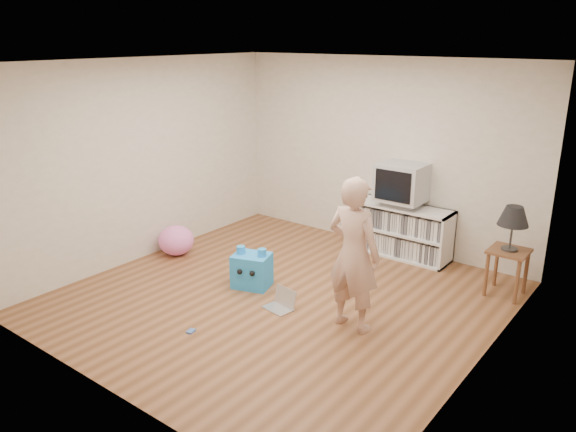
# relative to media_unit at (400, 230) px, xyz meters

# --- Properties ---
(ground) EXTENTS (4.50, 4.50, 0.00)m
(ground) POSITION_rel_media_unit_xyz_m (-0.45, -2.04, -0.35)
(ground) COLOR brown
(ground) RESTS_ON ground
(walls) EXTENTS (4.52, 4.52, 2.60)m
(walls) POSITION_rel_media_unit_xyz_m (-0.45, -2.04, 0.95)
(walls) COLOR beige
(walls) RESTS_ON ground
(ceiling) EXTENTS (4.50, 4.50, 0.01)m
(ceiling) POSITION_rel_media_unit_xyz_m (-0.45, -2.04, 2.25)
(ceiling) COLOR white
(ceiling) RESTS_ON walls
(media_unit) EXTENTS (1.40, 0.45, 0.70)m
(media_unit) POSITION_rel_media_unit_xyz_m (0.00, 0.00, 0.00)
(media_unit) COLOR white
(media_unit) RESTS_ON ground
(dvd_deck) EXTENTS (0.45, 0.35, 0.07)m
(dvd_deck) POSITION_rel_media_unit_xyz_m (0.00, -0.02, 0.39)
(dvd_deck) COLOR gray
(dvd_deck) RESTS_ON media_unit
(crt_tv) EXTENTS (0.60, 0.53, 0.50)m
(crt_tv) POSITION_rel_media_unit_xyz_m (0.00, -0.02, 0.67)
(crt_tv) COLOR #AFAFB5
(crt_tv) RESTS_ON dvd_deck
(side_table) EXTENTS (0.42, 0.42, 0.55)m
(side_table) POSITION_rel_media_unit_xyz_m (1.54, -0.39, 0.07)
(side_table) COLOR brown
(side_table) RESTS_ON ground
(table_lamp) EXTENTS (0.34, 0.34, 0.52)m
(table_lamp) POSITION_rel_media_unit_xyz_m (1.54, -0.39, 0.59)
(table_lamp) COLOR #333333
(table_lamp) RESTS_ON side_table
(person) EXTENTS (0.59, 0.40, 1.59)m
(person) POSITION_rel_media_unit_xyz_m (0.53, -2.10, 0.45)
(person) COLOR #D5A691
(person) RESTS_ON ground
(laptop) EXTENTS (0.35, 0.30, 0.21)m
(laptop) POSITION_rel_media_unit_xyz_m (-0.29, -2.21, -0.29)
(laptop) COLOR silver
(laptop) RESTS_ON ground
(playing_cards) EXTENTS (0.08, 0.10, 0.02)m
(playing_cards) POSITION_rel_media_unit_xyz_m (-0.69, -3.19, -0.34)
(playing_cards) COLOR #496FC3
(playing_cards) RESTS_ON ground
(plush_blue) EXTENTS (0.51, 0.45, 0.49)m
(plush_blue) POSITION_rel_media_unit_xyz_m (-0.91, -1.99, -0.14)
(plush_blue) COLOR #2193FC
(plush_blue) RESTS_ON ground
(plush_pink) EXTENTS (0.61, 0.61, 0.40)m
(plush_pink) POSITION_rel_media_unit_xyz_m (-2.40, -1.85, -0.15)
(plush_pink) COLOR #FD77D0
(plush_pink) RESTS_ON ground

